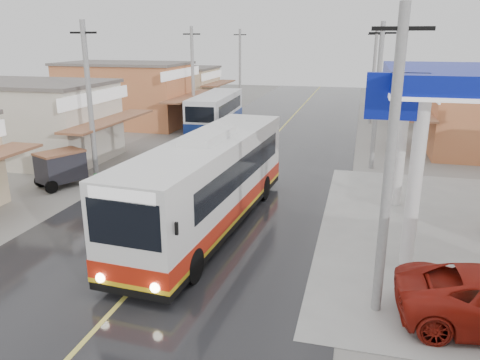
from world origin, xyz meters
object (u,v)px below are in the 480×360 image
Objects in this scene: cyclist at (100,200)px; coach_bus at (210,182)px; second_bus at (216,112)px; tricycle_near at (60,166)px.

coach_bus is at bearing -18.61° from cyclist.
coach_bus reaches higher than cyclist.
second_bus is (-5.49, 18.24, -0.24)m from coach_bus.
coach_bus reaches higher than second_bus.
coach_bus is at bearing -76.18° from second_bus.
tricycle_near is (-8.86, 3.10, -0.81)m from coach_bus.
cyclist is at bearing -91.16° from second_bus.
coach_bus is at bearing 5.40° from tricycle_near.
cyclist is (-4.93, 0.13, -1.23)m from coach_bus.
tricycle_near is at bearing 125.83° from cyclist.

